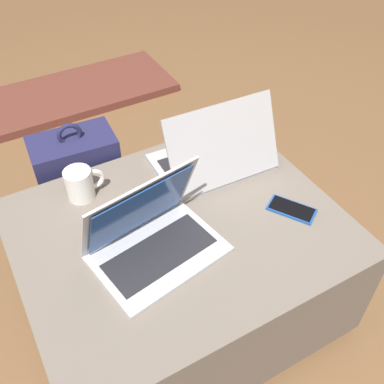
{
  "coord_description": "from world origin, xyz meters",
  "views": [
    {
      "loc": [
        -0.4,
        -0.79,
        1.42
      ],
      "look_at": [
        0.06,
        0.04,
        0.52
      ],
      "focal_mm": 42.0,
      "sensor_mm": 36.0,
      "label": 1
    }
  ],
  "objects_px": {
    "cell_phone": "(292,209)",
    "backpack": "(82,191)",
    "laptop_far": "(215,156)",
    "laptop_near": "(152,238)",
    "coffee_mug": "(81,184)"
  },
  "relations": [
    {
      "from": "cell_phone",
      "to": "backpack",
      "type": "xyz_separation_m",
      "value": [
        -0.48,
        0.62,
        -0.21
      ]
    },
    {
      "from": "cell_phone",
      "to": "backpack",
      "type": "distance_m",
      "value": 0.81
    },
    {
      "from": "laptop_far",
      "to": "backpack",
      "type": "xyz_separation_m",
      "value": [
        -0.38,
        0.33,
        -0.25
      ]
    },
    {
      "from": "backpack",
      "to": "cell_phone",
      "type": "bearing_deg",
      "value": 132.33
    },
    {
      "from": "cell_phone",
      "to": "laptop_near",
      "type": "bearing_deg",
      "value": 139.01
    },
    {
      "from": "cell_phone",
      "to": "backpack",
      "type": "height_order",
      "value": "backpack"
    },
    {
      "from": "laptop_near",
      "to": "laptop_far",
      "type": "xyz_separation_m",
      "value": [
        0.33,
        0.22,
        0.0
      ]
    },
    {
      "from": "cell_phone",
      "to": "backpack",
      "type": "relative_size",
      "value": 0.28
    },
    {
      "from": "laptop_near",
      "to": "cell_phone",
      "type": "distance_m",
      "value": 0.44
    },
    {
      "from": "laptop_near",
      "to": "cell_phone",
      "type": "xyz_separation_m",
      "value": [
        0.43,
        -0.07,
        -0.05
      ]
    },
    {
      "from": "backpack",
      "to": "coffee_mug",
      "type": "distance_m",
      "value": 0.35
    },
    {
      "from": "laptop_near",
      "to": "backpack",
      "type": "height_order",
      "value": "laptop_near"
    },
    {
      "from": "laptop_far",
      "to": "backpack",
      "type": "distance_m",
      "value": 0.57
    },
    {
      "from": "coffee_mug",
      "to": "laptop_far",
      "type": "bearing_deg",
      "value": -11.73
    },
    {
      "from": "laptop_near",
      "to": "coffee_mug",
      "type": "xyz_separation_m",
      "value": [
        -0.09,
        0.31,
        0.0
      ]
    }
  ]
}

